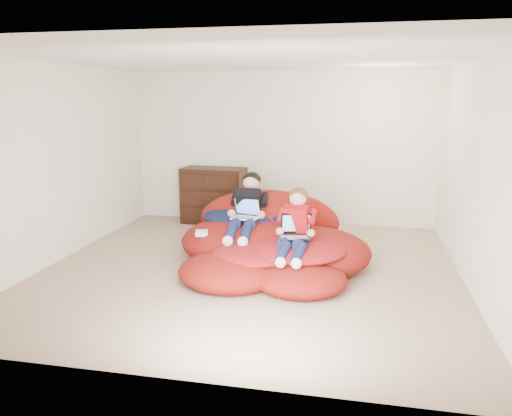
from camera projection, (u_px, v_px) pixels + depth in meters
The scene contains 9 objects.
room_shell at pixel (249, 253), 6.08m from camera, with size 5.10×5.10×2.77m.
dresser at pixel (214, 195), 8.37m from camera, with size 1.06×0.61×0.93m.
beanbag_pile at pixel (269, 242), 6.36m from camera, with size 2.48×2.39×0.92m.
cream_pillow at pixel (240, 201), 7.12m from camera, with size 0.40×0.25×0.25m, color beige.
older_boy at pixel (247, 206), 6.42m from camera, with size 0.34×1.13×0.76m.
younger_boy at pixel (296, 225), 5.74m from camera, with size 0.36×0.95×0.73m.
laptop_white at pixel (246, 213), 6.37m from camera, with size 0.36×0.36×0.23m.
laptop_black at pixel (295, 231), 5.73m from camera, with size 0.41×0.39×0.26m.
power_adapter at pixel (202, 233), 6.21m from camera, with size 0.15×0.15×0.06m, color white.
Camera 1 is at (1.25, -5.68, 2.06)m, focal length 35.00 mm.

